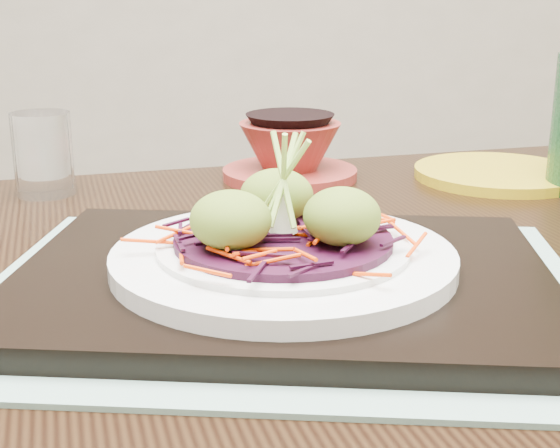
{
  "coord_description": "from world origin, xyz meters",
  "views": [
    {
      "loc": [
        0.01,
        -0.61,
        0.95
      ],
      "look_at": [
        0.07,
        -0.07,
        0.79
      ],
      "focal_mm": 50.0,
      "sensor_mm": 36.0,
      "label": 1
    }
  ],
  "objects": [
    {
      "name": "scallion_garnish",
      "position": [
        0.07,
        -0.09,
        0.82
      ],
      "size": [
        0.06,
        0.06,
        0.08
      ],
      "primitive_type": null,
      "color": "#A2D153",
      "rests_on": "cabbage_bed"
    },
    {
      "name": "white_plate",
      "position": [
        0.07,
        -0.09,
        0.77
      ],
      "size": [
        0.24,
        0.24,
        0.02
      ],
      "color": "silver",
      "rests_on": "serving_tray"
    },
    {
      "name": "yellow_plate",
      "position": [
        0.36,
        0.23,
        0.75
      ],
      "size": [
        0.24,
        0.24,
        0.01
      ],
      "primitive_type": "cylinder",
      "rotation": [
        0.0,
        0.0,
        0.31
      ],
      "color": "#A88D12",
      "rests_on": "dining_table"
    },
    {
      "name": "carrot_julienne",
      "position": [
        0.07,
        -0.09,
        0.79
      ],
      "size": [
        0.19,
        0.19,
        0.01
      ],
      "primitive_type": null,
      "color": "#E33804",
      "rests_on": "cabbage_bed"
    },
    {
      "name": "placemat",
      "position": [
        0.07,
        -0.09,
        0.74
      ],
      "size": [
        0.49,
        0.41,
        0.0
      ],
      "primitive_type": "cube",
      "rotation": [
        0.0,
        0.0,
        -0.19
      ],
      "color": "gray",
      "rests_on": "dining_table"
    },
    {
      "name": "dining_table",
      "position": [
        0.05,
        -0.07,
        0.64
      ],
      "size": [
        1.3,
        0.98,
        0.74
      ],
      "rotation": [
        0.0,
        0.0,
        0.17
      ],
      "color": "black",
      "rests_on": "ground"
    },
    {
      "name": "cabbage_bed",
      "position": [
        0.07,
        -0.09,
        0.78
      ],
      "size": [
        0.15,
        0.15,
        0.01
      ],
      "primitive_type": "cylinder",
      "color": "#310921",
      "rests_on": "white_plate"
    },
    {
      "name": "water_glass",
      "position": [
        -0.14,
        0.22,
        0.79
      ],
      "size": [
        0.07,
        0.07,
        0.09
      ],
      "primitive_type": "cylinder",
      "rotation": [
        0.0,
        0.0,
        0.25
      ],
      "color": "white",
      "rests_on": "dining_table"
    },
    {
      "name": "terracotta_bowl_set",
      "position": [
        0.12,
        0.26,
        0.77
      ],
      "size": [
        0.19,
        0.19,
        0.06
      ],
      "rotation": [
        0.0,
        0.0,
        0.28
      ],
      "color": "maroon",
      "rests_on": "dining_table"
    },
    {
      "name": "serving_tray",
      "position": [
        0.07,
        -0.09,
        0.75
      ],
      "size": [
        0.42,
        0.35,
        0.02
      ],
      "primitive_type": "cube",
      "rotation": [
        0.0,
        0.0,
        -0.19
      ],
      "color": "black",
      "rests_on": "placemat"
    },
    {
      "name": "guacamole_scoops",
      "position": [
        0.07,
        -0.09,
        0.81
      ],
      "size": [
        0.13,
        0.12,
        0.04
      ],
      "color": "olive",
      "rests_on": "cabbage_bed"
    }
  ]
}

